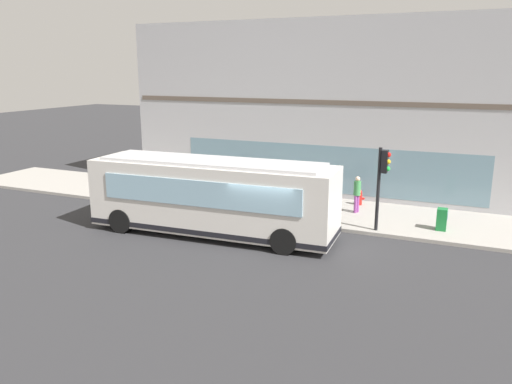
{
  "coord_description": "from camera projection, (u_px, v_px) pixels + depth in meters",
  "views": [
    {
      "loc": [
        -16.83,
        -6.75,
        6.56
      ],
      "look_at": [
        1.62,
        1.25,
        1.59
      ],
      "focal_mm": 35.06,
      "sensor_mm": 36.0,
      "label": 1
    }
  ],
  "objects": [
    {
      "name": "ground",
      "position": [
        269.0,
        244.0,
        19.17
      ],
      "size": [
        120.0,
        120.0,
        0.0
      ],
      "primitive_type": "plane",
      "color": "#2D2D30"
    },
    {
      "name": "sidewalk_curb",
      "position": [
        309.0,
        210.0,
        23.63
      ],
      "size": [
        4.84,
        40.0,
        0.15
      ],
      "primitive_type": "cube",
      "color": "#9E9991",
      "rests_on": "ground"
    },
    {
      "name": "building_corner",
      "position": [
        343.0,
        107.0,
        27.85
      ],
      "size": [
        7.08,
        22.27,
        9.0
      ],
      "color": "#A8A8AD",
      "rests_on": "ground"
    },
    {
      "name": "city_bus_nearside",
      "position": [
        212.0,
        197.0,
        20.03
      ],
      "size": [
        3.02,
        10.15,
        3.07
      ],
      "color": "silver",
      "rests_on": "ground"
    },
    {
      "name": "traffic_light_near_corner",
      "position": [
        382.0,
        173.0,
        19.8
      ],
      "size": [
        0.32,
        0.49,
        3.41
      ],
      "color": "black",
      "rests_on": "sidewalk_curb"
    },
    {
      "name": "fire_hydrant",
      "position": [
        360.0,
        198.0,
        24.13
      ],
      "size": [
        0.35,
        0.35,
        0.74
      ],
      "color": "red",
      "rests_on": "sidewalk_curb"
    },
    {
      "name": "pedestrian_near_building_entrance",
      "position": [
        233.0,
        178.0,
        25.98
      ],
      "size": [
        0.32,
        0.32,
        1.54
      ],
      "color": "black",
      "rests_on": "sidewalk_curb"
    },
    {
      "name": "pedestrian_near_hydrant",
      "position": [
        357.0,
        192.0,
        22.7
      ],
      "size": [
        0.32,
        0.32,
        1.69
      ],
      "color": "#8C3F8C",
      "rests_on": "sidewalk_curb"
    },
    {
      "name": "newspaper_vending_box",
      "position": [
        442.0,
        219.0,
        20.33
      ],
      "size": [
        0.44,
        0.42,
        0.9
      ],
      "color": "#197233",
      "rests_on": "sidewalk_curb"
    }
  ]
}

